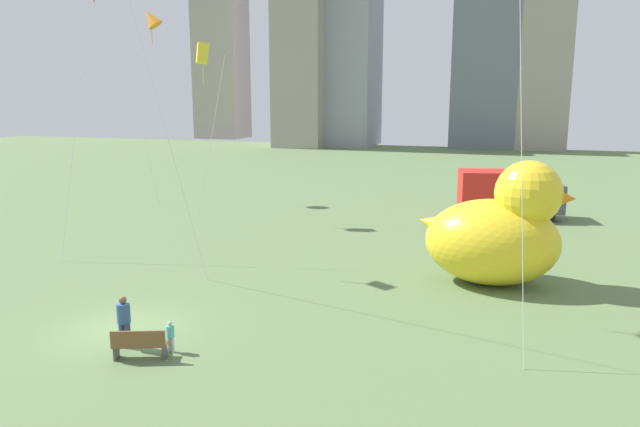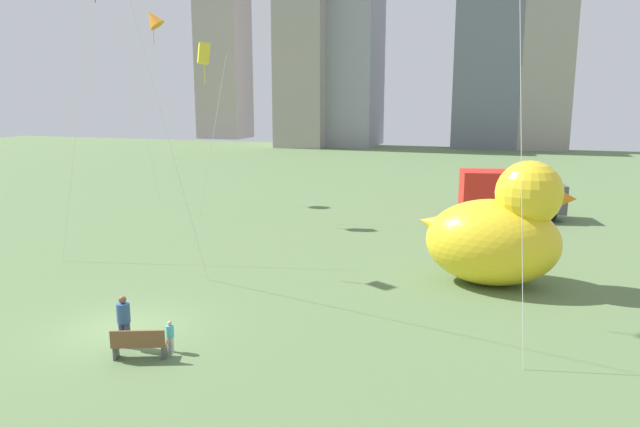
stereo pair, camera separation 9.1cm
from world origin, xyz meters
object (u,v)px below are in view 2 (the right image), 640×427
(box_truck, at_px, (509,195))
(kite_orange, at_px, (153,19))
(person_child, at_px, (170,335))
(kite_yellow, at_px, (204,54))
(giant_inflatable_duck, at_px, (498,232))
(park_bench, at_px, (139,343))
(person_adult, at_px, (124,319))

(box_truck, xyz_separation_m, kite_orange, (-23.73, 0.18, 10.86))
(box_truck, bearing_deg, person_child, -111.99)
(box_truck, distance_m, kite_yellow, 19.57)
(person_child, relative_size, giant_inflatable_duck, 0.16)
(person_child, bearing_deg, park_bench, -128.86)
(person_adult, bearing_deg, park_bench, -33.55)
(kite_yellow, bearing_deg, person_adult, -69.96)
(person_adult, bearing_deg, kite_orange, 119.66)
(box_truck, xyz_separation_m, kite_yellow, (-16.98, -5.40, 8.09))
(person_adult, height_order, giant_inflatable_duck, giant_inflatable_duck)
(kite_yellow, bearing_deg, person_child, -65.72)
(park_bench, xyz_separation_m, kite_orange, (-13.99, 23.60, 11.84))
(park_bench, relative_size, kite_orange, 0.12)
(person_adult, distance_m, kite_yellow, 20.47)
(person_adult, height_order, kite_yellow, kite_yellow)
(park_bench, height_order, person_child, person_child)
(person_adult, distance_m, person_child, 1.50)
(person_child, distance_m, kite_yellow, 21.02)
(person_adult, bearing_deg, person_child, 4.83)
(person_adult, xyz_separation_m, kite_orange, (-13.11, 23.01, 11.43))
(person_adult, relative_size, kite_orange, 0.12)
(park_bench, bearing_deg, box_truck, 67.41)
(park_bench, relative_size, kite_yellow, 0.15)
(person_adult, height_order, box_truck, box_truck)
(box_truck, bearing_deg, kite_yellow, -162.34)
(person_adult, relative_size, kite_yellow, 0.16)
(park_bench, relative_size, person_child, 1.68)
(park_bench, height_order, box_truck, box_truck)
(person_adult, height_order, kite_orange, kite_orange)
(person_adult, relative_size, person_child, 1.69)
(person_child, height_order, kite_yellow, kite_yellow)
(park_bench, bearing_deg, kite_yellow, 111.89)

